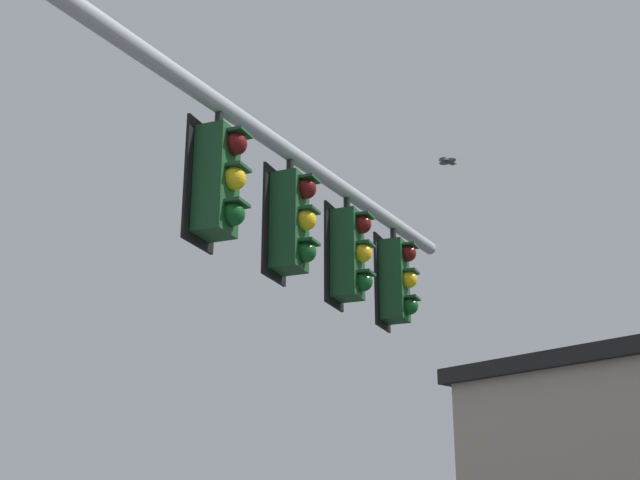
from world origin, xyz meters
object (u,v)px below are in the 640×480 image
object	(u,v)px
traffic_light_mid_inner	(291,221)
traffic_light_mid_outer	(349,254)
traffic_light_nearest_pole	(218,181)
traffic_light_arm_end	(396,280)
bird_flying	(448,161)

from	to	relation	value
traffic_light_mid_inner	traffic_light_mid_outer	world-z (taller)	same
traffic_light_mid_outer	traffic_light_nearest_pole	bearing A→B (deg)	-7.79
traffic_light_nearest_pole	traffic_light_mid_inner	size ratio (longest dim) A/B	1.00
traffic_light_nearest_pole	traffic_light_mid_outer	bearing A→B (deg)	172.21
traffic_light_mid_outer	traffic_light_arm_end	world-z (taller)	same
traffic_light_nearest_pole	traffic_light_mid_outer	size ratio (longest dim) A/B	1.00
traffic_light_mid_inner	bird_flying	distance (m)	5.38
bird_flying	traffic_light_nearest_pole	bearing A→B (deg)	-7.15
traffic_light_mid_inner	traffic_light_arm_end	size ratio (longest dim) A/B	1.00
traffic_light_arm_end	bird_flying	xyz separation A→B (m)	(-2.20, 0.23, 2.54)
bird_flying	traffic_light_arm_end	bearing A→B (deg)	-6.04
traffic_light_mid_outer	traffic_light_mid_inner	bearing A→B (deg)	-7.79
traffic_light_mid_outer	bird_flying	size ratio (longest dim) A/B	2.89
traffic_light_mid_inner	traffic_light_arm_end	distance (m)	2.53
bird_flying	traffic_light_mid_outer	bearing A→B (deg)	-6.68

